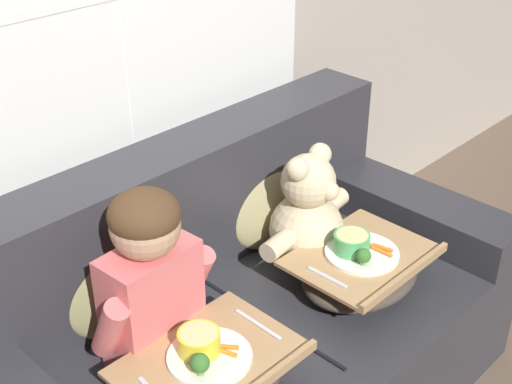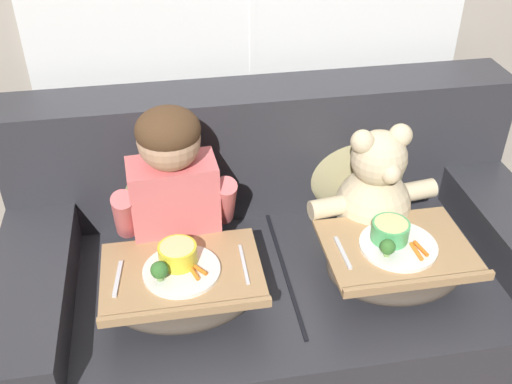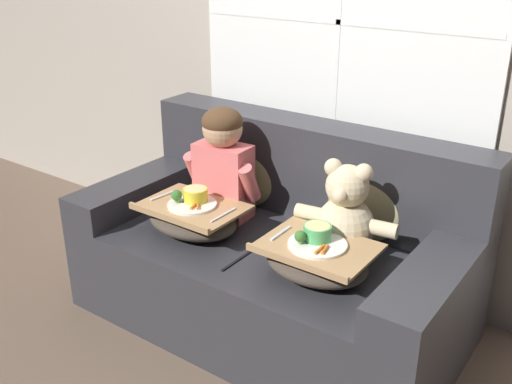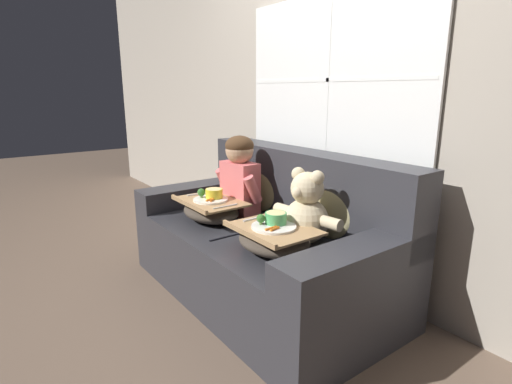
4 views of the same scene
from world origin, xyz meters
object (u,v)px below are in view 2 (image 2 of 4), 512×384
(throw_pillow_behind_teddy, at_px, (356,160))
(teddy_bear, at_px, (375,193))
(child_figure, at_px, (173,182))
(lap_tray_teddy, at_px, (395,262))
(lap_tray_child, at_px, (183,287))
(throw_pillow_behind_child, at_px, (172,178))
(couch, at_px, (276,273))

(throw_pillow_behind_teddy, distance_m, teddy_bear, 0.20)
(child_figure, distance_m, lap_tray_teddy, 0.72)
(lap_tray_child, bearing_deg, throw_pillow_behind_child, 89.91)
(lap_tray_child, bearing_deg, child_figure, 89.82)
(teddy_bear, bearing_deg, child_figure, 179.58)
(teddy_bear, distance_m, lap_tray_teddy, 0.25)
(throw_pillow_behind_teddy, height_order, lap_tray_teddy, throw_pillow_behind_teddy)
(throw_pillow_behind_child, distance_m, throw_pillow_behind_teddy, 0.65)
(teddy_bear, distance_m, lap_tray_child, 0.70)
(lap_tray_child, relative_size, lap_tray_teddy, 1.04)
(throw_pillow_behind_teddy, distance_m, lap_tray_child, 0.78)
(couch, bearing_deg, lap_tray_teddy, -33.73)
(throw_pillow_behind_teddy, bearing_deg, couch, -147.54)
(throw_pillow_behind_child, height_order, throw_pillow_behind_teddy, throw_pillow_behind_teddy)
(throw_pillow_behind_teddy, bearing_deg, throw_pillow_behind_child, 180.00)
(teddy_bear, relative_size, lap_tray_teddy, 1.02)
(couch, height_order, child_figure, child_figure)
(throw_pillow_behind_child, xyz_separation_m, child_figure, (0.00, -0.19, 0.11))
(couch, height_order, throw_pillow_behind_teddy, couch)
(teddy_bear, bearing_deg, lap_tray_child, -161.03)
(throw_pillow_behind_teddy, xyz_separation_m, lap_tray_teddy, (-0.00, -0.42, -0.11))
(teddy_bear, bearing_deg, throw_pillow_behind_teddy, 90.22)
(teddy_bear, height_order, lap_tray_child, teddy_bear)
(throw_pillow_behind_child, distance_m, lap_tray_child, 0.44)
(throw_pillow_behind_teddy, xyz_separation_m, teddy_bear, (0.00, -0.20, -0.00))
(couch, bearing_deg, lap_tray_child, -146.42)
(throw_pillow_behind_teddy, height_order, child_figure, child_figure)
(teddy_bear, xyz_separation_m, lap_tray_child, (-0.65, -0.22, -0.10))
(child_figure, relative_size, lap_tray_child, 1.16)
(throw_pillow_behind_teddy, bearing_deg, lap_tray_child, -146.98)
(teddy_bear, height_order, lap_tray_teddy, teddy_bear)
(lap_tray_child, bearing_deg, throw_pillow_behind_teddy, 33.02)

